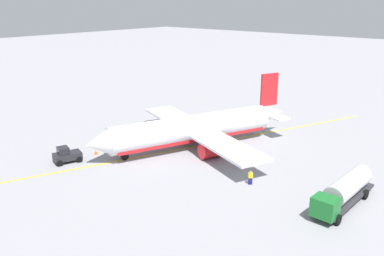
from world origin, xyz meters
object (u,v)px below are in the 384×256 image
at_px(fuel_tanker, 344,191).
at_px(refueling_worker, 250,178).
at_px(safety_cone_nose, 96,152).
at_px(pushback_tug, 66,155).
at_px(airplane, 195,129).

bearing_deg(fuel_tanker, refueling_worker, -79.08).
bearing_deg(fuel_tanker, safety_cone_nose, -76.01).
distance_m(fuel_tanker, pushback_tug, 35.26).
relative_size(airplane, safety_cone_nose, 53.76).
xyz_separation_m(airplane, safety_cone_nose, (11.62, -8.60, -2.48)).
height_order(airplane, refueling_worker, airplane).
bearing_deg(pushback_tug, airplane, 149.88).
relative_size(pushback_tug, refueling_worker, 2.36).
distance_m(airplane, fuel_tanker, 24.07).
bearing_deg(safety_cone_nose, fuel_tanker, 103.99).
distance_m(fuel_tanker, safety_cone_nose, 33.40).
bearing_deg(safety_cone_nose, airplane, 143.48).
distance_m(fuel_tanker, refueling_worker, 10.59).
bearing_deg(pushback_tug, refueling_worker, 114.59).
bearing_deg(airplane, safety_cone_nose, -36.52).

